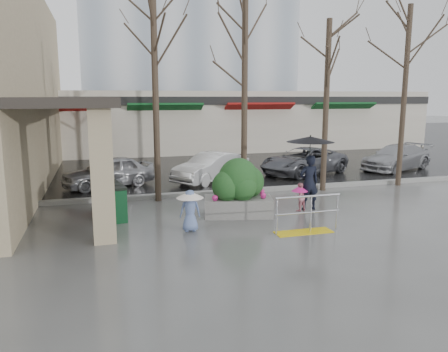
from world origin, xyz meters
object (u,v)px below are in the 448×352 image
woman (310,163)px  child_pink (300,195)px  car_b (211,167)px  tree_east (407,52)px  tree_midwest (245,51)px  child_blue (190,206)px  news_boxes (113,199)px  tree_mideast (328,64)px  planter (239,188)px  tree_west (154,53)px  car_c (304,161)px  car_a (108,172)px  handrail (306,219)px  car_d (396,157)px

woman → child_pink: (-0.34, -0.05, -1.01)m
child_pink → car_b: car_b is taller
tree_east → child_pink: size_ratio=7.90×
tree_midwest → woman: 4.71m
child_pink → child_blue: size_ratio=0.79×
car_b → news_boxes: bearing=-77.9°
tree_mideast → planter: 6.50m
tree_west → child_pink: tree_west is taller
news_boxes → woman: bearing=-18.9°
news_boxes → car_c: (8.98, 5.17, 0.10)m
car_b → child_pink: bearing=-19.5°
woman → car_c: bearing=-111.1°
tree_west → car_a: 5.59m
handrail → tree_west: (-3.36, 4.80, 4.71)m
planter → car_a: (-3.75, 5.63, -0.23)m
tree_east → handrail: bearing=-144.1°
tree_east → child_blue: (-9.63, -3.81, -4.67)m
car_b → car_c: size_ratio=0.84×
child_pink → car_a: bearing=-64.0°
child_blue → planter: planter is taller
tree_mideast → car_b: tree_mideast is taller
news_boxes → car_d: 14.95m
child_pink → planter: bearing=-19.6°
child_pink → car_d: car_d is taller
tree_east → car_b: tree_east is taller
tree_east → woman: bearing=-154.6°
handrail → child_blue: bearing=161.7°
tree_mideast → handrail: bearing=-123.2°
tree_midwest → car_b: bearing=100.0°
tree_midwest → car_d: size_ratio=1.61×
tree_midwest → woman: size_ratio=2.87×
tree_mideast → woman: (-1.95, -2.59, -3.32)m
tree_west → news_boxes: (-1.59, -1.67, -4.56)m
tree_mideast → child_pink: 5.57m
tree_midwest → child_blue: size_ratio=6.05×
tree_mideast → car_d: size_ratio=1.50×
tree_east → car_d: size_ratio=1.66×
car_a → car_c: (9.01, 0.53, 0.00)m
car_b → car_c: (4.69, 0.60, 0.00)m
child_pink → car_d: (8.26, 6.03, 0.10)m
tree_mideast → child_blue: 8.33m
handrail → tree_west: tree_west is taller
tree_west → planter: tree_west is taller
handrail → car_d: size_ratio=0.44×
handrail → tree_mideast: bearing=56.8°
car_d → tree_midwest: bearing=-91.0°
woman → car_b: 5.87m
tree_midwest → woman: (1.35, -2.59, -3.69)m
tree_west → car_c: tree_west is taller
handrail → car_c: car_c is taller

